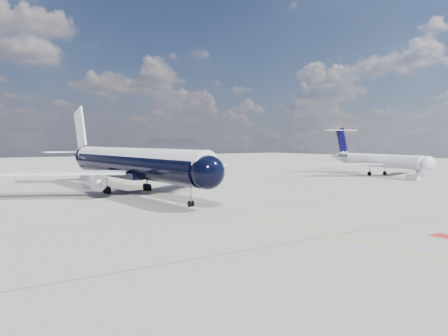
# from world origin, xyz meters

# --- Properties ---
(ground) EXTENTS (320.00, 320.00, 0.00)m
(ground) POSITION_xyz_m (0.00, 30.00, 0.00)
(ground) COLOR gray
(ground) RESTS_ON ground
(taxiway_centerline) EXTENTS (0.16, 160.00, 0.01)m
(taxiway_centerline) POSITION_xyz_m (0.00, 25.00, 0.00)
(taxiway_centerline) COLOR #DFB80B
(taxiway_centerline) RESTS_ON ground
(red_marking) EXTENTS (1.60, 1.60, 0.01)m
(red_marking) POSITION_xyz_m (6.80, -10.00, 0.00)
(red_marking) COLOR maroon
(red_marking) RESTS_ON ground
(main_airliner) EXTENTS (39.58, 48.17, 13.92)m
(main_airliner) POSITION_xyz_m (-2.75, 32.06, 4.32)
(main_airliner) COLOR black
(main_airliner) RESTS_ON ground
(regional_jet) EXTENTS (27.33, 31.86, 10.87)m
(regional_jet) POSITION_xyz_m (54.53, 32.75, 3.43)
(regional_jet) COLOR silver
(regional_jet) RESTS_ON ground
(boarding_stair) EXTENTS (3.15, 3.61, 3.43)m
(boarding_stair) POSITION_xyz_m (52.44, 21.27, 0.64)
(boarding_stair) COLOR silver
(boarding_stair) RESTS_ON ground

